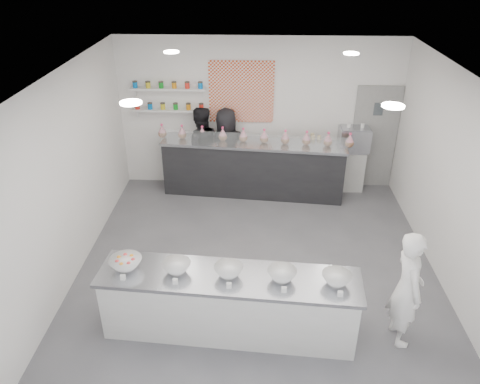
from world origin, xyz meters
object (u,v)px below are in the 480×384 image
espresso_machine (354,139)px  staff_left (201,148)px  woman_prep (407,289)px  staff_right (227,149)px  prep_counter (229,304)px  espresso_ledge (335,169)px  back_bar (253,168)px

espresso_machine → staff_left: (-3.02, -0.02, -0.24)m
espresso_machine → staff_left: 3.03m
woman_prep → staff_right: (-2.46, 4.09, 0.05)m
prep_counter → staff_left: bearing=105.7°
prep_counter → woman_prep: bearing=3.5°
espresso_machine → staff_left: bearing=-179.7°
prep_counter → espresso_machine: espresso_machine is taller
espresso_machine → staff_right: staff_right is taller
espresso_machine → staff_left: staff_left is taller
espresso_ledge → staff_left: size_ratio=0.68×
back_bar → staff_right: bearing=160.6°
espresso_ledge → woman_prep: woman_prep is taller
prep_counter → espresso_machine: (2.22, 4.07, 0.65)m
back_bar → staff_right: 0.66m
back_bar → staff_right: (-0.54, 0.25, 0.29)m
woman_prep → back_bar: bearing=21.7°
espresso_ledge → espresso_machine: (0.32, 0.00, 0.66)m
back_bar → espresso_ledge: 1.67m
espresso_ledge → staff_left: bearing=-179.7°
staff_left → staff_right: size_ratio=1.02×
espresso_machine → staff_right: size_ratio=0.35×
woman_prep → espresso_machine: bearing=-5.4°
espresso_machine → staff_right: 2.51m
espresso_ledge → espresso_machine: size_ratio=1.96×
espresso_machine → woman_prep: (-0.04, -4.10, -0.30)m
staff_right → prep_counter: bearing=80.3°
prep_counter → back_bar: 3.81m
back_bar → staff_left: size_ratio=2.09×
prep_counter → staff_right: staff_right is taller
espresso_machine → woman_prep: size_ratio=0.37×
back_bar → espresso_ledge: back_bar is taller
back_bar → espresso_machine: size_ratio=6.00×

